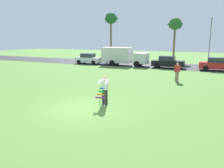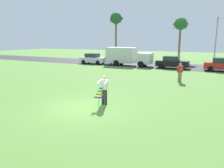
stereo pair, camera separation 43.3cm
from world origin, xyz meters
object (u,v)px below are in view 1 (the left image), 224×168
Objects in this scene: person_kite_flyer at (105,89)px; person_walker_near at (177,71)px; parked_car_black at (168,62)px; kite_held at (101,95)px; palm_tree_left_near at (111,20)px; parked_car_white at (89,59)px; parked_car_red at (217,64)px; streetlight_pole at (210,38)px; palm_tree_right_near at (175,26)px; parked_truck_white_box at (122,56)px.

person_kite_flyer and person_walker_near have the same top height.
person_walker_near is (2.61, -9.33, 0.16)m from parked_car_black.
kite_held is 0.13× the size of palm_tree_left_near.
palm_tree_left_near is at bearing 130.35° from person_walker_near.
parked_car_white and parked_car_black have the same top height.
parked_car_white is (-12.31, 19.13, 0.02)m from kite_held.
palm_tree_left_near is (0.02, 8.22, 6.46)m from parked_car_white.
parked_car_red is 9.92m from person_walker_near.
parked_car_black is at bearing -180.00° from parked_car_red.
kite_held is 22.75m from parked_car_white.
person_kite_flyer is at bearing -56.46° from parked_car_white.
palm_tree_left_near is 17.43m from streetlight_pole.
palm_tree_left_near is (-12.29, 27.36, 6.48)m from kite_held.
parked_car_black reaches higher than kite_held.
kite_held is at bearing -107.39° from parked_car_red.
parked_car_black is 0.49× the size of palm_tree_left_near.
parked_car_red is at bearing -54.68° from palm_tree_right_near.
kite_held is 29.33m from palm_tree_right_near.
parked_car_black is (6.60, -0.00, -0.64)m from parked_truck_white_box.
person_walker_near is (3.50, -19.03, -5.15)m from palm_tree_right_near.
parked_car_white is at bearing -139.71° from palm_tree_right_near.
parked_truck_white_box reaches higher than person_walker_near.
streetlight_pole reaches higher than parked_car_red.
parked_car_white is 15.91m from palm_tree_right_near.
person_walker_near is at bearing -74.36° from parked_car_black.
parked_truck_white_box is 13.65m from streetlight_pole.
person_walker_near is at bearing 75.01° from kite_held.
parked_truck_white_box is 1.58× the size of parked_car_red.
parked_car_red is at bearing -0.01° from parked_truck_white_box.
palm_tree_right_near is (11.41, 1.47, -1.15)m from palm_tree_left_near.
parked_car_red is at bearing -0.00° from parked_car_white.
person_kite_flyer is 28.59m from palm_tree_right_near.
streetlight_pole is (4.80, 26.21, 3.24)m from kite_held.
parked_truck_white_box reaches higher than person_kite_flyer.
palm_tree_left_near reaches higher than parked_car_white.
streetlight_pole is 4.05× the size of person_walker_near.
person_kite_flyer is 19.41m from parked_car_red.
person_walker_near is (2.62, 9.80, 0.18)m from kite_held.
parked_car_black is (12.33, -0.00, 0.00)m from parked_car_white.
parked_car_black is 9.69m from person_walker_near.
streetlight_pole is at bearing 31.87° from parked_truck_white_box.
parked_car_white is at bearing -179.99° from parked_truck_white_box.
streetlight_pole is at bearing 22.47° from parked_car_white.
palm_tree_right_near is at bearing 155.28° from streetlight_pole.
parked_car_black is at bearing -124.07° from streetlight_pole.
parked_car_red is at bearing 72.61° from kite_held.
person_kite_flyer is at bearing 98.33° from kite_held.
streetlight_pole is (17.12, 7.08, 3.22)m from parked_car_white.
palm_tree_left_near is 5.01× the size of person_walker_near.
person_walker_near is at bearing -49.65° from palm_tree_left_near.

